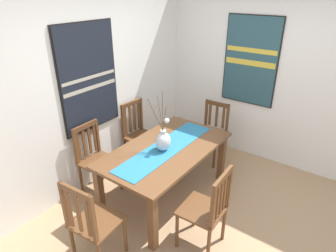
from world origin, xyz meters
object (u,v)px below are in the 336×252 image
Objects in this scene: chair_3 at (208,209)px; chair_4 at (139,133)px; chair_2 at (212,131)px; chair_0 at (92,222)px; chair_1 at (96,158)px; painting_on_side_wall at (251,61)px; dining_table at (166,155)px; centerpiece_vase at (163,140)px; painting_on_back_wall at (89,78)px.

chair_4 is at bearing 63.15° from chair_3.
chair_2 is at bearing 27.27° from chair_3.
chair_1 is (0.78, 0.85, -0.00)m from chair_0.
painting_on_side_wall is at bearing -30.48° from chair_2.
chair_3 is at bearing -116.54° from dining_table.
painting_on_side_wall is (0.50, -0.29, 1.02)m from chair_2.
centerpiece_vase is at bearing 170.43° from painting_on_side_wall.
dining_table is 1.91m from painting_on_side_wall.
chair_4 is 1.95m from painting_on_side_wall.
chair_3 is at bearing -113.07° from centerpiece_vase.
chair_4 reaches higher than chair_1.
chair_3 is at bearing -44.72° from chair_0.
chair_0 is 0.99× the size of chair_4.
chair_3 is at bearing -116.85° from chair_4.
chair_4 is at bearing -17.15° from painting_on_back_wall.
centerpiece_vase is 0.72× the size of chair_1.
chair_2 is 1.12m from chair_4.
painting_on_side_wall reaches higher than chair_3.
centerpiece_vase is at bearing 1.31° from chair_0.
dining_table is 1.85× the size of chair_2.
chair_1 is 2.58m from painting_on_side_wall.
chair_4 is (0.84, 0.00, 0.01)m from chair_1.
chair_2 is at bearing -0.06° from dining_table.
chair_3 is (0.80, -0.79, 0.01)m from chair_0.
chair_1 is at bearing 152.92° from chair_2.
chair_1 is at bearing -179.81° from chair_4.
chair_4 is at bearing 27.52° from chair_0.
dining_table is 0.93m from chair_4.
dining_table is 1.34m from painting_on_back_wall.
centerpiece_vase is 0.53× the size of painting_on_side_wall.
chair_1 is 0.84m from chair_4.
chair_4 is at bearing 62.85° from dining_table.
centerpiece_vase reaches higher than chair_0.
painting_on_side_wall is (1.74, -0.29, 0.64)m from centerpiece_vase.
chair_3 is 0.74× the size of painting_on_side_wall.
dining_table is 0.93m from chair_1.
chair_2 is (1.24, 0.00, -0.38)m from centerpiece_vase.
chair_0 is at bearing -152.48° from chair_4.
chair_2 is 0.68× the size of painting_on_back_wall.
chair_3 is 0.72× the size of painting_on_back_wall.
chair_4 is (-0.76, 0.82, 0.03)m from chair_2.
dining_table is at bearing -77.62° from painting_on_back_wall.
chair_0 is 0.76× the size of painting_on_side_wall.
chair_1 is 0.71× the size of painting_on_back_wall.
chair_3 is at bearing -89.46° from chair_1.
dining_table is at bearing -62.57° from chair_1.
chair_1 is at bearing 47.18° from chair_0.
centerpiece_vase is 0.69× the size of chair_4.
dining_table is 1.72× the size of chair_0.
dining_table is 2.46× the size of centerpiece_vase.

